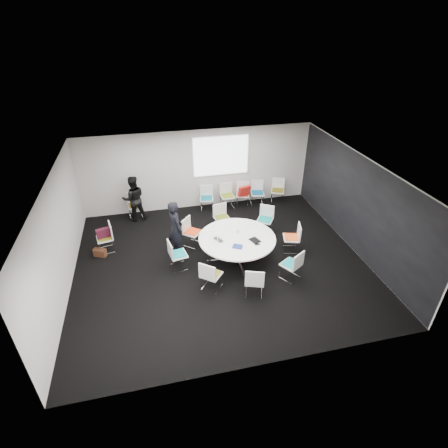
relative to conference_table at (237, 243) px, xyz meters
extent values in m
cube|color=black|center=(-0.49, -0.05, -0.55)|extent=(8.00, 7.00, 0.04)
cube|color=white|center=(-0.49, -0.05, 2.29)|extent=(8.00, 7.00, 0.04)
cube|color=#B6B1AC|center=(-0.49, 3.47, 0.87)|extent=(8.00, 0.04, 2.80)
cube|color=#B6B1AC|center=(-0.49, -3.57, 0.87)|extent=(8.00, 0.04, 2.80)
cube|color=#B6B1AC|center=(-4.51, -0.05, 0.87)|extent=(0.04, 7.00, 2.80)
cube|color=#B6B1AC|center=(3.53, -0.05, 0.87)|extent=(0.04, 7.00, 2.80)
cube|color=black|center=(3.50, -0.05, 0.87)|extent=(0.01, 6.94, 2.74)
cube|color=silver|center=(0.00, 0.00, -0.49)|extent=(0.90, 0.90, 0.08)
cylinder|color=silver|center=(0.00, 0.00, -0.17)|extent=(0.10, 0.10, 0.65)
cylinder|color=white|center=(0.00, 0.00, 0.18)|extent=(2.15, 2.15, 0.04)
cube|color=white|center=(0.31, 3.41, 1.32)|extent=(1.90, 0.03, 1.35)
cube|color=silver|center=(1.65, 0.05, -0.32)|extent=(0.52, 0.52, 0.42)
cube|color=white|center=(1.65, 0.05, -0.09)|extent=(0.55, 0.56, 0.04)
cube|color=#D54C18|center=(1.65, 0.05, -0.06)|extent=(0.47, 0.49, 0.03)
cube|color=white|center=(1.86, -0.01, 0.14)|extent=(0.16, 0.45, 0.42)
cube|color=silver|center=(1.23, 1.19, -0.32)|extent=(0.58, 0.58, 0.42)
cube|color=white|center=(1.23, 1.19, -0.09)|extent=(0.63, 0.62, 0.04)
cube|color=#077878|center=(1.23, 1.19, -0.06)|extent=(0.54, 0.54, 0.03)
cube|color=white|center=(1.35, 1.36, 0.14)|extent=(0.40, 0.28, 0.42)
cube|color=silver|center=(-0.06, 1.59, -0.32)|extent=(0.49, 0.49, 0.42)
cube|color=white|center=(-0.06, 1.59, -0.09)|extent=(0.53, 0.51, 0.04)
cube|color=#5B6B17|center=(-0.06, 1.59, -0.06)|extent=(0.46, 0.44, 0.03)
cube|color=white|center=(-0.10, 1.80, 0.14)|extent=(0.46, 0.12, 0.42)
cube|color=silver|center=(-1.12, 0.99, -0.32)|extent=(0.59, 0.59, 0.42)
cube|color=white|center=(-1.12, 0.99, -0.09)|extent=(0.63, 0.64, 0.04)
cube|color=red|center=(-1.12, 0.99, -0.06)|extent=(0.55, 0.55, 0.03)
cube|color=white|center=(-1.28, 1.13, 0.14)|extent=(0.32, 0.37, 0.42)
cube|color=silver|center=(-1.66, -0.03, -0.32)|extent=(0.49, 0.49, 0.42)
cube|color=white|center=(-1.66, -0.03, -0.09)|extent=(0.52, 0.53, 0.04)
cube|color=#0C8084|center=(-1.66, -0.03, -0.06)|extent=(0.45, 0.46, 0.03)
cube|color=white|center=(-1.87, -0.07, 0.14)|extent=(0.12, 0.46, 0.42)
cube|color=silver|center=(-0.95, -1.06, -0.32)|extent=(0.59, 0.59, 0.42)
cube|color=white|center=(-0.95, -1.06, -0.09)|extent=(0.63, 0.63, 0.04)
cube|color=brown|center=(-0.95, -1.06, -0.06)|extent=(0.55, 0.55, 0.03)
cube|color=white|center=(-1.08, -1.22, 0.14)|extent=(0.38, 0.32, 0.42)
cube|color=silver|center=(0.04, -1.52, -0.32)|extent=(0.53, 0.53, 0.42)
cube|color=white|center=(0.04, -1.52, -0.09)|extent=(0.58, 0.57, 0.04)
cube|color=red|center=(0.04, -1.52, -0.06)|extent=(0.50, 0.49, 0.03)
cube|color=white|center=(-0.03, -1.72, 0.14)|extent=(0.45, 0.18, 0.42)
cube|color=silver|center=(1.16, -1.13, -0.32)|extent=(0.58, 0.58, 0.42)
cube|color=white|center=(1.16, -1.13, -0.09)|extent=(0.62, 0.62, 0.04)
cube|color=#0B7F87|center=(1.16, -1.13, -0.06)|extent=(0.54, 0.53, 0.03)
cube|color=white|center=(1.27, -1.31, 0.14)|extent=(0.41, 0.27, 0.42)
cube|color=silver|center=(-0.30, 3.06, -0.32)|extent=(0.50, 0.50, 0.42)
cube|color=white|center=(-0.30, 3.06, -0.09)|extent=(0.54, 0.52, 0.04)
cube|color=#0B6876|center=(-0.30, 3.06, -0.06)|extent=(0.47, 0.45, 0.03)
cube|color=white|center=(-0.25, 3.27, 0.14)|extent=(0.46, 0.13, 0.42)
cube|color=silver|center=(0.47, 3.08, -0.32)|extent=(0.45, 0.45, 0.42)
cube|color=white|center=(0.47, 3.08, -0.09)|extent=(0.49, 0.47, 0.04)
cube|color=olive|center=(0.47, 3.08, -0.06)|extent=(0.43, 0.41, 0.03)
cube|color=white|center=(0.46, 3.29, 0.14)|extent=(0.46, 0.07, 0.42)
cube|color=silver|center=(1.03, 3.08, -0.32)|extent=(0.52, 0.52, 0.42)
cube|color=white|center=(1.03, 3.08, -0.09)|extent=(0.57, 0.55, 0.04)
cube|color=red|center=(1.03, 3.08, -0.06)|extent=(0.49, 0.48, 0.03)
cube|color=white|center=(1.09, 3.28, 0.14)|extent=(0.45, 0.16, 0.42)
cube|color=silver|center=(1.59, 3.07, -0.32)|extent=(0.49, 0.49, 0.42)
cube|color=white|center=(1.59, 3.07, -0.09)|extent=(0.54, 0.52, 0.04)
cube|color=#0A557C|center=(1.59, 3.07, -0.06)|extent=(0.46, 0.45, 0.03)
cube|color=white|center=(1.63, 3.27, 0.14)|extent=(0.46, 0.12, 0.42)
cube|color=silver|center=(2.37, 3.09, -0.32)|extent=(0.55, 0.55, 0.42)
cube|color=white|center=(2.37, 3.09, -0.09)|extent=(0.60, 0.59, 0.04)
cube|color=brown|center=(2.37, 3.09, -0.06)|extent=(0.52, 0.51, 0.03)
cube|color=white|center=(2.46, 3.28, 0.14)|extent=(0.44, 0.22, 0.42)
cube|color=silver|center=(-3.66, 1.27, -0.32)|extent=(0.49, 0.49, 0.42)
cube|color=white|center=(-3.66, 1.27, -0.09)|extent=(0.52, 0.54, 0.04)
cube|color=olive|center=(-3.66, 1.27, -0.06)|extent=(0.45, 0.47, 0.03)
cube|color=white|center=(-3.46, 1.31, 0.14)|extent=(0.13, 0.46, 0.42)
cube|color=silver|center=(-2.77, 3.10, -0.32)|extent=(0.47, 0.47, 0.42)
cube|color=white|center=(-2.77, 3.10, -0.09)|extent=(0.51, 0.49, 0.04)
cube|color=brown|center=(-2.77, 3.10, -0.06)|extent=(0.44, 0.42, 0.03)
cube|color=white|center=(-2.80, 3.31, 0.14)|extent=(0.46, 0.09, 0.42)
imported|color=black|center=(-1.63, 0.67, 0.31)|extent=(0.57, 0.71, 1.69)
imported|color=black|center=(-2.77, 2.95, 0.26)|extent=(0.84, 0.69, 1.58)
imported|color=#333338|center=(-0.50, 0.02, 0.21)|extent=(0.33, 0.37, 0.02)
cube|color=silver|center=(-0.54, 0.08, 0.33)|extent=(0.07, 0.30, 0.22)
cube|color=black|center=(0.44, -0.26, 0.21)|extent=(0.31, 0.36, 0.02)
cube|color=navy|center=(-0.10, -0.44, 0.21)|extent=(0.32, 0.30, 0.03)
cube|color=white|center=(0.47, 0.19, 0.20)|extent=(0.37, 0.34, 0.00)
cube|color=silver|center=(0.61, -0.08, 0.20)|extent=(0.33, 0.26, 0.00)
cylinder|color=white|center=(0.08, 0.27, 0.24)|extent=(0.08, 0.08, 0.09)
cube|color=black|center=(0.44, -0.45, 0.20)|extent=(0.15, 0.08, 0.01)
cube|color=#411122|center=(-3.66, 1.27, 0.09)|extent=(0.42, 0.25, 0.28)
cube|color=#442415|center=(-3.83, 1.02, -0.41)|extent=(0.39, 0.30, 0.24)
cube|color=#A21A14|center=(1.03, 2.87, 0.17)|extent=(0.47, 0.26, 0.36)
camera|label=1|loc=(-2.18, -7.79, 5.55)|focal=28.00mm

